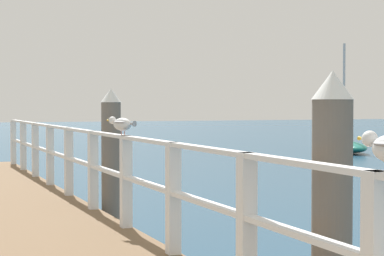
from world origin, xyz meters
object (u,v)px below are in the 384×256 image
dock_piling_far (111,162)px  boat_4 (341,144)px  seagull_background (122,124)px  dock_piling_near (332,225)px

dock_piling_far → boat_4: size_ratio=0.49×
dock_piling_far → seagull_background: bearing=-101.5°
dock_piling_far → dock_piling_near: bearing=-90.0°
dock_piling_near → dock_piling_far: bearing=90.0°
dock_piling_far → boat_4: bearing=47.0°
dock_piling_near → boat_4: 24.35m
dock_piling_far → boat_4: boat_4 is taller
dock_piling_near → seagull_background: bearing=95.7°
seagull_background → dock_piling_near: bearing=-110.1°
dock_piling_near → dock_piling_far: (0.00, 5.75, 0.00)m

